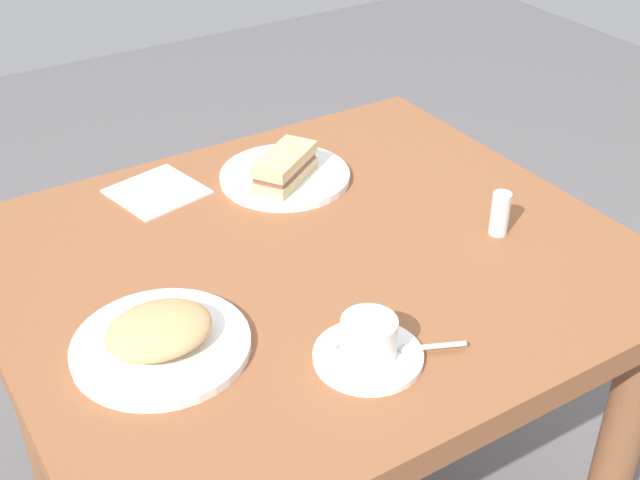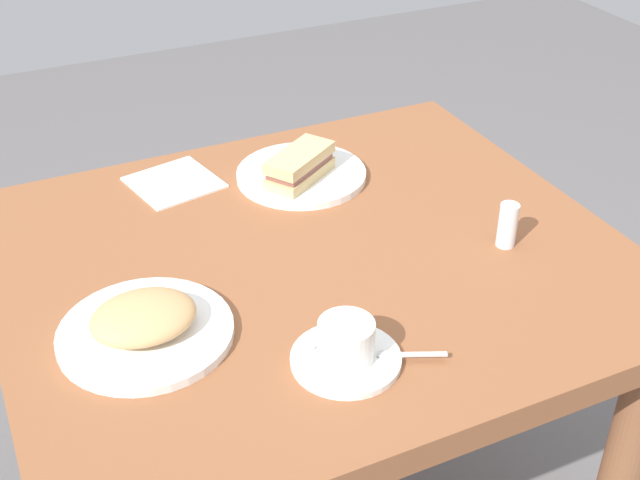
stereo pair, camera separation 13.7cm
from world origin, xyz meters
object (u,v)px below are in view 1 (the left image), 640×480
Objects in this scene: napkin at (157,192)px; coffee_cup at (368,337)px; coffee_saucer at (368,356)px; sandwich_plate at (285,176)px; side_plate at (161,346)px; salt_shaker at (500,213)px; dining_table at (311,316)px; spoon at (421,347)px; sandwich_front at (285,167)px.

coffee_cup is at bearing -83.57° from napkin.
sandwich_plate is at bearing 72.63° from coffee_saucer.
coffee_cup reaches higher than side_plate.
salt_shaker is at bearing -58.89° from sandwich_plate.
sandwich_plate is at bearing 121.11° from salt_shaker.
coffee_cup is 0.59m from napkin.
napkin is at bearing 112.82° from dining_table.
dining_table is 0.29m from sandwich_plate.
sandwich_plate reaches higher than napkin.
spoon is 0.63× the size of napkin.
sandwich_plate is at bearing 69.49° from dining_table.
coffee_saucer is (-0.16, -0.51, -0.00)m from sandwich_plate.
dining_table is at bearing -110.51° from sandwich_plate.
coffee_cup is 1.10× the size of spoon.
napkin is at bearing 96.43° from coffee_cup.
coffee_saucer is at bearing -106.72° from sandwich_front.
sandwich_front is 0.50m from coffee_cup.
dining_table is 10.74× the size of spoon.
coffee_saucer is at bearing -107.37° from sandwich_plate.
salt_shaker is at bearing -20.67° from dining_table.
sandwich_front reaches higher than dining_table.
napkin is (-0.21, 0.11, -0.04)m from sandwich_front.
napkin is at bearing 160.02° from sandwich_plate.
coffee_saucer is at bearing -83.42° from napkin.
napkin is 1.92× the size of salt_shaker.
sandwich_plate reaches higher than coffee_saucer.
dining_table is 6.36× the size of sandwich_front.
side_plate is (-0.30, 0.20, -0.01)m from spoon.
coffee_cup is 0.69× the size of napkin.
spoon is at bearing -77.61° from napkin.
coffee_cup is 1.33× the size of salt_shaker.
dining_table is 9.77× the size of coffee_cup.
salt_shaker reaches higher than dining_table.
sandwich_plate is 0.42m from salt_shaker.
salt_shaker reaches higher than napkin.
coffee_cup is 0.41× the size of side_plate.
sandwich_plate is 0.24m from napkin.
coffee_saucer is at bearing -15.23° from coffee_cup.
coffee_cup reaches higher than spoon.
side_plate is (-0.24, 0.17, 0.00)m from coffee_saucer.
coffee_saucer is (-0.14, -0.48, -0.04)m from sandwich_front.
salt_shaker is (0.37, 0.15, 0.03)m from coffee_saucer.
side_plate is at bearing -111.89° from napkin.
salt_shaker is (0.31, 0.18, 0.03)m from spoon.
coffee_cup is 0.40m from salt_shaker.
coffee_cup is (-0.15, -0.48, -0.00)m from sandwich_front.
sandwich_plate is 0.53m from coffee_saucer.
napkin is 0.62m from salt_shaker.
side_plate is (-0.30, -0.09, 0.14)m from dining_table.
dining_table is 6.57× the size of coffee_saucer.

